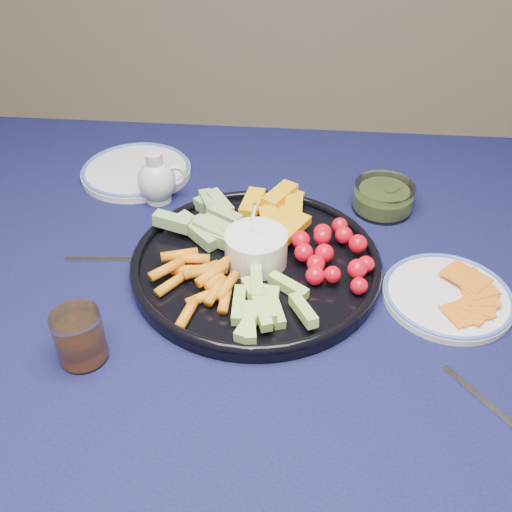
# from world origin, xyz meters

# --- Properties ---
(dining_table) EXTENTS (1.67, 1.07, 0.75)m
(dining_table) POSITION_xyz_m (0.00, 0.00, 0.66)
(dining_table) COLOR #512E1B
(dining_table) RESTS_ON ground
(crudite_platter) EXTENTS (0.40, 0.40, 0.13)m
(crudite_platter) POSITION_xyz_m (0.09, 0.02, 0.77)
(crudite_platter) COLOR black
(crudite_platter) RESTS_ON dining_table
(creamer_pitcher) EXTENTS (0.09, 0.07, 0.10)m
(creamer_pitcher) POSITION_xyz_m (-0.10, 0.21, 0.79)
(creamer_pitcher) COLOR silver
(creamer_pitcher) RESTS_ON dining_table
(pickle_bowl) EXTENTS (0.11, 0.11, 0.05)m
(pickle_bowl) POSITION_xyz_m (0.31, 0.22, 0.77)
(pickle_bowl) COLOR white
(pickle_bowl) RESTS_ON dining_table
(cheese_plate) EXTENTS (0.19, 0.19, 0.02)m
(cheese_plate) POSITION_xyz_m (0.39, -0.02, 0.76)
(cheese_plate) COLOR silver
(cheese_plate) RESTS_ON dining_table
(juice_tumbler) EXTENTS (0.07, 0.07, 0.08)m
(juice_tumbler) POSITION_xyz_m (-0.12, -0.18, 0.78)
(juice_tumbler) COLOR white
(juice_tumbler) RESTS_ON dining_table
(fork_left) EXTENTS (0.17, 0.03, 0.00)m
(fork_left) POSITION_xyz_m (-0.11, 0.02, 0.75)
(fork_left) COLOR silver
(fork_left) RESTS_ON dining_table
(fork_right) EXTENTS (0.10, 0.13, 0.00)m
(fork_right) POSITION_xyz_m (0.42, -0.23, 0.75)
(fork_right) COLOR silver
(fork_right) RESTS_ON dining_table
(side_plate_extra) EXTENTS (0.22, 0.22, 0.02)m
(side_plate_extra) POSITION_xyz_m (-0.17, 0.30, 0.76)
(side_plate_extra) COLOR silver
(side_plate_extra) RESTS_ON dining_table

